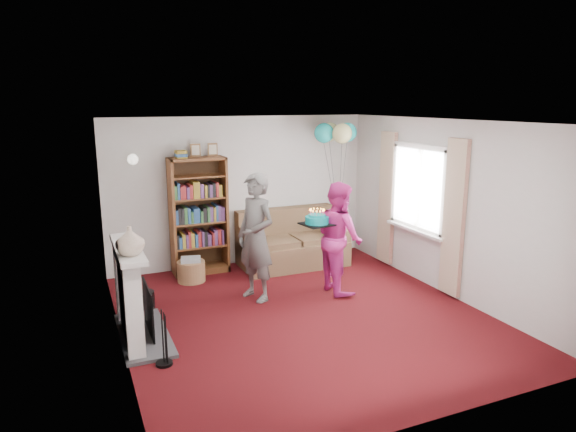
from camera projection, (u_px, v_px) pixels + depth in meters
name	position (u px, v px, depth m)	size (l,w,h in m)	color
ground	(303.00, 315.00, 6.71)	(5.00, 5.00, 0.00)	#360808
wall_back	(241.00, 191.00, 8.68)	(4.50, 0.02, 2.50)	silver
wall_left	(115.00, 242.00, 5.56)	(0.02, 5.00, 2.50)	silver
wall_right	(447.00, 208.00, 7.31)	(0.02, 5.00, 2.50)	silver
ceiling	(304.00, 121.00, 6.16)	(4.50, 5.00, 0.01)	white
fireplace	(134.00, 297.00, 5.96)	(0.55, 1.80, 1.12)	#3F3F42
window_bay	(418.00, 204.00, 7.83)	(0.14, 2.02, 2.20)	white
wall_sconce	(133.00, 159.00, 7.74)	(0.16, 0.23, 0.16)	gold
bookcase	(198.00, 216.00, 8.26)	(0.89, 0.42, 2.09)	#472B14
sofa	(291.00, 244.00, 8.77)	(1.76, 0.93, 0.93)	brown
wicker_basket	(191.00, 270.00, 7.95)	(0.43, 0.43, 0.38)	olive
person_striped	(256.00, 237.00, 7.10)	(0.65, 0.43, 1.79)	black
person_magenta	(339.00, 237.00, 7.44)	(0.79, 0.61, 1.62)	#C92885
birthday_cake	(317.00, 220.00, 7.19)	(0.40, 0.40, 0.22)	black
balloons	(336.00, 133.00, 8.60)	(0.77, 0.77, 1.71)	#3F3F3F
mantel_vase	(130.00, 241.00, 5.47)	(0.30, 0.30, 0.32)	beige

